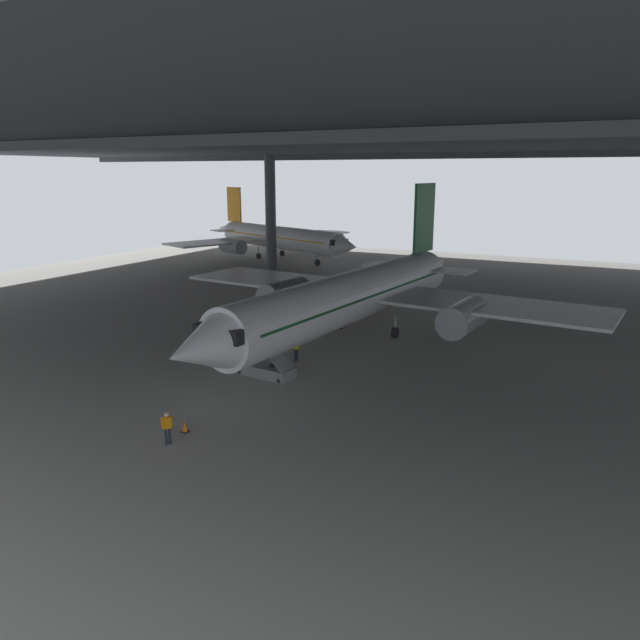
% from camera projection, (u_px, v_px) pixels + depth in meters
% --- Properties ---
extents(ground_plane, '(110.00, 110.00, 0.00)m').
position_uv_depth(ground_plane, '(355.00, 339.00, 47.23)').
color(ground_plane, gray).
extents(hangar_structure, '(121.00, 99.00, 16.36)m').
position_uv_depth(hangar_structure, '(416.00, 140.00, 55.36)').
color(hangar_structure, '#4C4F54').
rests_on(hangar_structure, ground_plane).
extents(airplane_main, '(37.06, 38.21, 11.88)m').
position_uv_depth(airplane_main, '(354.00, 296.00, 46.22)').
color(airplane_main, white).
rests_on(airplane_main, ground_plane).
extents(boarding_stairs, '(4.41, 1.90, 4.75)m').
position_uv_depth(boarding_stairs, '(265.00, 365.00, 38.61)').
color(boarding_stairs, slate).
rests_on(boarding_stairs, ground_plane).
extents(crew_worker_near_nose, '(0.39, 0.47, 1.66)m').
position_uv_depth(crew_worker_near_nose, '(167.00, 426.00, 28.76)').
color(crew_worker_near_nose, '#232838').
rests_on(crew_worker_near_nose, ground_plane).
extents(crew_worker_by_stairs, '(0.33, 0.52, 1.75)m').
position_uv_depth(crew_worker_by_stairs, '(296.00, 347.00, 41.51)').
color(crew_worker_by_stairs, '#232838').
rests_on(crew_worker_by_stairs, ground_plane).
extents(airplane_distant, '(31.83, 31.69, 10.50)m').
position_uv_depth(airplane_distant, '(278.00, 237.00, 90.00)').
color(airplane_distant, white).
rests_on(airplane_distant, ground_plane).
extents(traffic_cone_orange, '(0.36, 0.36, 0.60)m').
position_uv_depth(traffic_cone_orange, '(185.00, 427.00, 30.28)').
color(traffic_cone_orange, black).
rests_on(traffic_cone_orange, ground_plane).
extents(baggage_tug, '(1.41, 2.27, 0.90)m').
position_uv_depth(baggage_tug, '(357.00, 304.00, 57.34)').
color(baggage_tug, yellow).
rests_on(baggage_tug, ground_plane).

